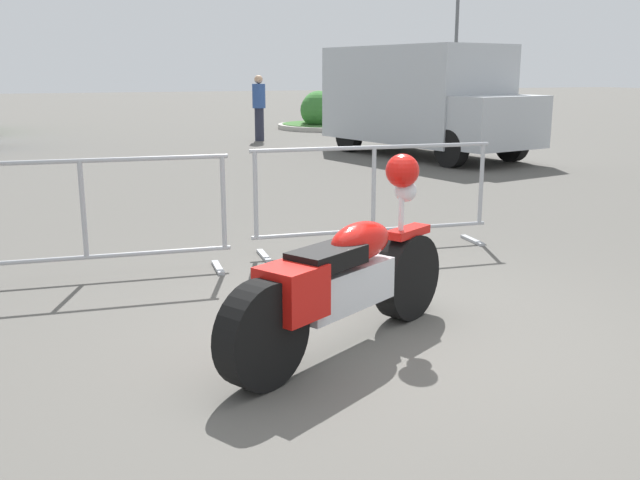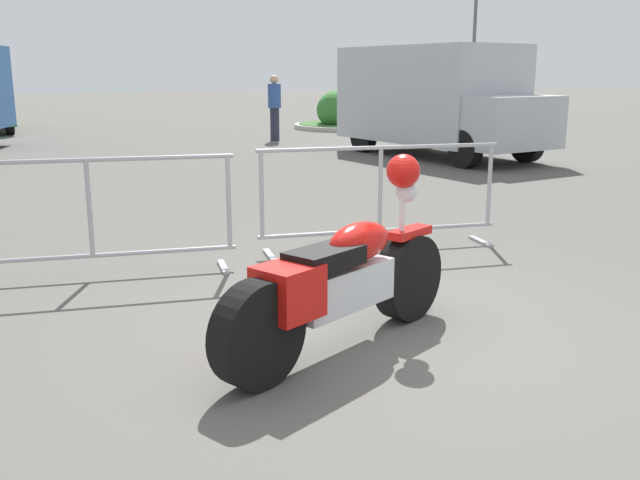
# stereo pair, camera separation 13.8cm
# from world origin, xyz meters

# --- Properties ---
(ground_plane) EXTENTS (120.00, 120.00, 0.00)m
(ground_plane) POSITION_xyz_m (0.00, 0.00, 0.00)
(ground_plane) COLOR #54514C
(motorcycle) EXTENTS (2.01, 1.18, 1.23)m
(motorcycle) POSITION_xyz_m (-0.38, -0.02, 0.47)
(motorcycle) COLOR black
(motorcycle) RESTS_ON ground
(crowd_barrier_near) EXTENTS (2.53, 0.70, 1.07)m
(crowd_barrier_near) POSITION_xyz_m (-1.79, 2.31, 0.56)
(crowd_barrier_near) COLOR #9EA0A5
(crowd_barrier_near) RESTS_ON ground
(crowd_barrier_far) EXTENTS (2.53, 0.70, 1.07)m
(crowd_barrier_far) POSITION_xyz_m (1.03, 2.31, 0.56)
(crowd_barrier_far) COLOR #9EA0A5
(crowd_barrier_far) RESTS_ON ground
(delivery_van) EXTENTS (2.86, 5.28, 2.31)m
(delivery_van) POSITION_xyz_m (5.78, 9.42, 1.24)
(delivery_van) COLOR #B2B7BC
(delivery_van) RESTS_ON ground
(pedestrian) EXTENTS (0.48, 0.48, 1.69)m
(pedestrian) POSITION_xyz_m (3.63, 13.96, 0.92)
(pedestrian) COLOR #262838
(pedestrian) RESTS_ON ground
(planter_island) EXTENTS (3.52, 3.52, 1.18)m
(planter_island) POSITION_xyz_m (6.89, 17.13, 0.44)
(planter_island) COLOR #ADA89E
(planter_island) RESTS_ON ground
(street_lamp) EXTENTS (0.36, 0.70, 5.68)m
(street_lamp) POSITION_xyz_m (12.07, 17.69, 3.71)
(street_lamp) COLOR #595B60
(street_lamp) RESTS_ON ground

